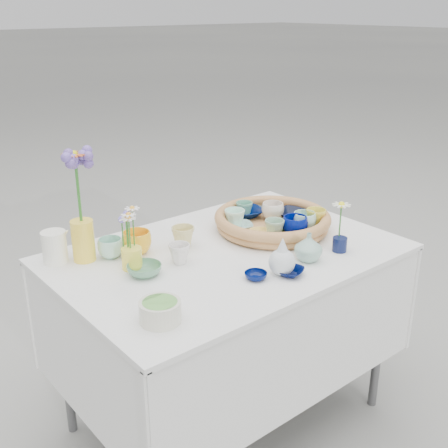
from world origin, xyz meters
TOP-DOWN VIEW (x-y plane):
  - ground at (0.00, 0.00)m, footprint 80.00×80.00m
  - display_table at (0.00, 0.00)m, footprint 1.26×0.86m
  - wicker_tray at (0.28, 0.05)m, footprint 0.47×0.47m
  - tray_ceramic_0 at (0.27, 0.20)m, footprint 0.18×0.18m
  - tray_ceramic_1 at (0.40, 0.07)m, footprint 0.15×0.15m
  - tray_ceramic_2 at (0.41, -0.07)m, footprint 0.10×0.10m
  - tray_ceramic_3 at (0.28, -0.01)m, footprint 0.11×0.11m
  - tray_ceramic_4 at (0.20, -0.04)m, footprint 0.08×0.08m
  - tray_ceramic_5 at (0.16, 0.11)m, footprint 0.13×0.13m
  - tray_ceramic_6 at (0.15, 0.13)m, footprint 0.08×0.08m
  - tray_ceramic_7 at (0.33, 0.10)m, footprint 0.12×0.12m
  - tray_ceramic_8 at (0.40, 0.22)m, footprint 0.10×0.10m
  - tray_ceramic_9 at (0.28, -0.08)m, footprint 0.12×0.12m
  - tray_ceramic_10 at (0.15, -0.02)m, footprint 0.14×0.14m
  - tray_ceramic_11 at (0.35, -0.06)m, footprint 0.11×0.11m
  - tray_ceramic_12 at (0.26, 0.20)m, footprint 0.08×0.08m
  - loose_ceramic_0 at (-0.27, 0.20)m, footprint 0.11×0.11m
  - loose_ceramic_1 at (-0.10, 0.14)m, footprint 0.11×0.11m
  - loose_ceramic_2 at (-0.34, 0.03)m, footprint 0.14×0.14m
  - loose_ceramic_3 at (-0.19, 0.03)m, footprint 0.09×0.09m
  - loose_ceramic_4 at (-0.07, -0.23)m, footprint 0.10×0.10m
  - loose_ceramic_5 at (-0.36, 0.23)m, footprint 0.11×0.11m
  - loose_ceramic_6 at (0.04, -0.28)m, footprint 0.13×0.13m
  - fluted_bowl at (-0.47, -0.26)m, footprint 0.16×0.16m
  - bud_vase_paleblue at (0.02, -0.26)m, footprint 0.10×0.10m
  - bud_vase_seafoam at (0.18, -0.24)m, footprint 0.12×0.12m
  - bud_vase_cobalt at (0.33, -0.26)m, footprint 0.07×0.07m
  - single_daisy at (0.34, -0.25)m, footprint 0.09×0.09m
  - tall_vase_yellow at (-0.45, 0.27)m, footprint 0.11×0.11m
  - gerbera at (-0.45, 0.27)m, footprint 0.10×0.10m
  - hydrangea at (-0.44, 0.27)m, footprint 0.11×0.11m
  - white_pitcher at (-0.53, 0.32)m, footprint 0.13×0.10m
  - daisy_cup at (-0.35, 0.10)m, footprint 0.07×0.07m
  - daisy_posy at (-0.34, 0.11)m, footprint 0.10×0.10m

SIDE VIEW (x-z plane):
  - ground at x=0.00m, z-range 0.00..0.00m
  - display_table at x=0.00m, z-range -0.38..0.38m
  - loose_ceramic_6 at x=0.04m, z-range 0.77..0.79m
  - loose_ceramic_4 at x=-0.07m, z-range 0.77..0.79m
  - loose_ceramic_2 at x=-0.34m, z-range 0.77..0.80m
  - bud_vase_cobalt at x=0.33m, z-range 0.77..0.82m
  - tray_ceramic_5 at x=0.16m, z-range 0.78..0.81m
  - tray_ceramic_8 at x=0.40m, z-range 0.78..0.81m
  - fluted_bowl at x=-0.47m, z-range 0.77..0.83m
  - tray_ceramic_3 at x=0.28m, z-range 0.78..0.81m
  - tray_ceramic_10 at x=0.15m, z-range 0.78..0.82m
  - tray_ceramic_1 at x=0.40m, z-range 0.78..0.82m
  - tray_ceramic_0 at x=0.27m, z-range 0.78..0.82m
  - loose_ceramic_3 at x=-0.19m, z-range 0.77..0.84m
  - loose_ceramic_5 at x=-0.36m, z-range 0.77..0.84m
  - wicker_tray at x=0.28m, z-range 0.77..0.84m
  - daisy_cup at x=-0.35m, z-range 0.77..0.84m
  - loose_ceramic_1 at x=-0.10m, z-range 0.77..0.85m
  - loose_ceramic_0 at x=-0.27m, z-range 0.77..0.85m
  - tray_ceramic_12 at x=0.26m, z-range 0.78..0.85m
  - bud_vase_seafoam at x=0.18m, z-range 0.77..0.87m
  - tray_ceramic_4 at x=0.20m, z-range 0.78..0.85m
  - tray_ceramic_7 at x=0.33m, z-range 0.78..0.86m
  - tray_ceramic_11 at x=0.35m, z-range 0.78..0.86m
  - tray_ceramic_2 at x=0.41m, z-range 0.78..0.86m
  - tray_ceramic_6 at x=0.15m, z-range 0.78..0.86m
  - tray_ceramic_9 at x=0.28m, z-range 0.78..0.86m
  - white_pitcher at x=-0.53m, z-range 0.77..0.88m
  - bud_vase_paleblue at x=0.02m, z-range 0.77..0.91m
  - tall_vase_yellow at x=-0.45m, z-range 0.76..0.92m
  - single_daisy at x=0.34m, z-range 0.81..0.95m
  - daisy_posy at x=-0.34m, z-range 0.84..1.00m
  - hydrangea at x=-0.44m, z-range 0.87..1.19m
  - gerbera at x=-0.45m, z-range 0.91..1.17m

